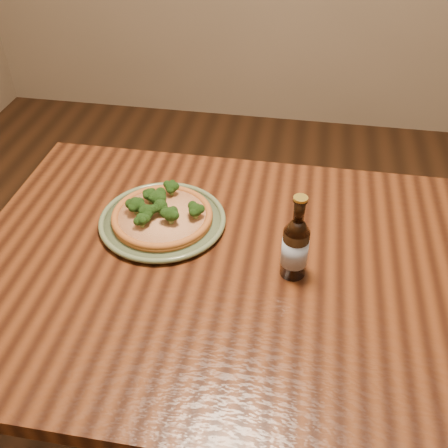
% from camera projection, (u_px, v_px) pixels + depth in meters
% --- Properties ---
extents(table, '(1.60, 0.90, 0.75)m').
position_uv_depth(table, '(308.00, 303.00, 1.23)').
color(table, '#4D2510').
rests_on(table, ground).
extents(plate, '(0.32, 0.32, 0.02)m').
position_uv_depth(plate, '(163.00, 220.00, 1.30)').
color(plate, '#586747').
rests_on(plate, table).
extents(pizza, '(0.25, 0.25, 0.07)m').
position_uv_depth(pizza, '(162.00, 215.00, 1.29)').
color(pizza, '#A65E25').
rests_on(pizza, plate).
extents(beer_bottle, '(0.06, 0.06, 0.21)m').
position_uv_depth(beer_bottle, '(295.00, 247.00, 1.12)').
color(beer_bottle, black).
rests_on(beer_bottle, table).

